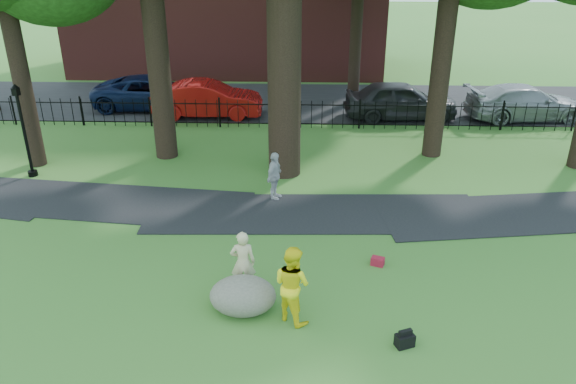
{
  "coord_description": "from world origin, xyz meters",
  "views": [
    {
      "loc": [
        0.77,
        -11.12,
        7.73
      ],
      "look_at": [
        0.3,
        2.0,
        1.6
      ],
      "focal_mm": 35.0,
      "sensor_mm": 36.0,
      "label": 1
    }
  ],
  "objects_px": {
    "man": "(292,284)",
    "lamppost": "(24,132)",
    "boulder": "(243,294)",
    "red_sedan": "(208,99)",
    "woman": "(243,262)"
  },
  "relations": [
    {
      "from": "boulder",
      "to": "red_sedan",
      "type": "bearing_deg",
      "value": 102.34
    },
    {
      "from": "man",
      "to": "lamppost",
      "type": "bearing_deg",
      "value": 1.17
    },
    {
      "from": "woman",
      "to": "red_sedan",
      "type": "xyz_separation_m",
      "value": [
        -3.08,
        13.66,
        0.0
      ]
    },
    {
      "from": "woman",
      "to": "boulder",
      "type": "relative_size",
      "value": 1.07
    },
    {
      "from": "lamppost",
      "to": "red_sedan",
      "type": "bearing_deg",
      "value": 65.82
    },
    {
      "from": "lamppost",
      "to": "man",
      "type": "bearing_deg",
      "value": -28.36
    },
    {
      "from": "man",
      "to": "boulder",
      "type": "distance_m",
      "value": 1.22
    },
    {
      "from": "lamppost",
      "to": "woman",
      "type": "bearing_deg",
      "value": -28.29
    },
    {
      "from": "boulder",
      "to": "lamppost",
      "type": "bearing_deg",
      "value": 138.0
    },
    {
      "from": "lamppost",
      "to": "red_sedan",
      "type": "xyz_separation_m",
      "value": [
        4.98,
        7.05,
        -0.78
      ]
    },
    {
      "from": "man",
      "to": "red_sedan",
      "type": "height_order",
      "value": "man"
    },
    {
      "from": "woman",
      "to": "lamppost",
      "type": "bearing_deg",
      "value": -43.87
    },
    {
      "from": "boulder",
      "to": "woman",
      "type": "bearing_deg",
      "value": 94.93
    },
    {
      "from": "red_sedan",
      "to": "lamppost",
      "type": "bearing_deg",
      "value": 143.22
    },
    {
      "from": "woman",
      "to": "man",
      "type": "height_order",
      "value": "man"
    }
  ]
}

